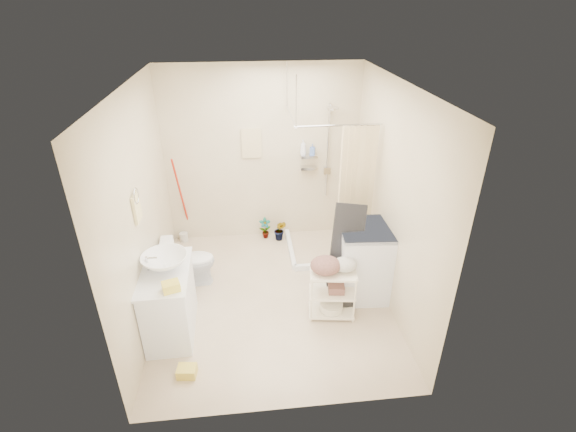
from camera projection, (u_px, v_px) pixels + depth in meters
name	position (u px, v px, depth m)	size (l,w,h in m)	color
floor	(272.00, 297.00, 5.24)	(3.20, 3.20, 0.00)	beige
ceiling	(268.00, 85.00, 4.01)	(2.80, 3.20, 0.04)	silver
wall_back	(262.00, 156.00, 6.03)	(2.80, 0.04, 2.60)	beige
wall_front	(285.00, 297.00, 3.23)	(2.80, 0.04, 2.60)	beige
wall_left	(141.00, 212.00, 4.49)	(0.04, 3.20, 2.60)	beige
wall_right	(392.00, 199.00, 4.76)	(0.04, 3.20, 2.60)	beige
vanity	(169.00, 302.00, 4.56)	(0.51, 0.92, 0.81)	silver
sink	(165.00, 262.00, 4.37)	(0.48, 0.48, 0.17)	white
counter_basket	(171.00, 286.00, 4.07)	(0.17, 0.13, 0.09)	yellow
floor_basket	(187.00, 370.00, 4.14)	(0.27, 0.21, 0.15)	yellow
toilet	(189.00, 261.00, 5.37)	(0.37, 0.65, 0.66)	white
mop	(179.00, 201.00, 6.12)	(0.13, 0.13, 1.38)	#B7220F
potted_plant_a	(265.00, 228.00, 6.44)	(0.18, 0.12, 0.34)	brown
potted_plant_b	(280.00, 230.00, 6.39)	(0.19, 0.15, 0.34)	#974A2B
hanging_towel	(252.00, 143.00, 5.90)	(0.28, 0.03, 0.42)	beige
towel_ring	(136.00, 206.00, 4.24)	(0.04, 0.22, 0.34)	#EFDE94
tp_holder	(154.00, 254.00, 4.81)	(0.08, 0.12, 0.14)	white
shower	(327.00, 184.00, 5.75)	(1.10, 1.10, 2.10)	white
shampoo_bottle_a	(303.00, 147.00, 5.97)	(0.09, 0.09, 0.22)	silver
shampoo_bottle_b	(312.00, 149.00, 5.99)	(0.07, 0.07, 0.16)	#4D6DB5
washing_machine	(364.00, 261.00, 5.14)	(0.64, 0.66, 0.94)	silver
laundry_rack	(332.00, 289.00, 4.81)	(0.53, 0.31, 0.73)	white
ironing_board	(345.00, 256.00, 4.89)	(0.37, 0.11, 1.31)	black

